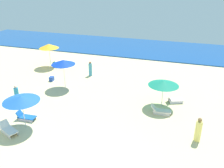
{
  "coord_description": "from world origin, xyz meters",
  "views": [
    {
      "loc": [
        4.42,
        -9.25,
        9.44
      ],
      "look_at": [
        -1.44,
        8.86,
        1.07
      ],
      "focal_mm": 38.82,
      "sensor_mm": 36.0,
      "label": 1
    }
  ],
  "objects_px": {
    "umbrella_1": "(63,62)",
    "beachgoer_2": "(17,95)",
    "lounge_chair_2_1": "(26,117)",
    "umbrella_0": "(49,46)",
    "umbrella_3": "(164,83)",
    "lounge_chair_3_0": "(174,100)",
    "cooler_box_0": "(52,79)",
    "lounge_chair_0_0": "(58,65)",
    "lounge_chair_3_1": "(160,110)",
    "umbrella_2": "(21,99)",
    "lounge_chair_2_0": "(8,129)",
    "beachgoer_0": "(90,69)",
    "beachgoer_3": "(198,130)"
  },
  "relations": [
    {
      "from": "umbrella_0",
      "to": "lounge_chair_2_1",
      "type": "height_order",
      "value": "umbrella_0"
    },
    {
      "from": "lounge_chair_0_0",
      "to": "lounge_chair_2_0",
      "type": "height_order",
      "value": "lounge_chair_2_0"
    },
    {
      "from": "lounge_chair_3_0",
      "to": "cooler_box_0",
      "type": "relative_size",
      "value": 2.95
    },
    {
      "from": "lounge_chair_3_0",
      "to": "beachgoer_2",
      "type": "height_order",
      "value": "beachgoer_2"
    },
    {
      "from": "lounge_chair_2_1",
      "to": "beachgoer_0",
      "type": "bearing_deg",
      "value": -10.17
    },
    {
      "from": "beachgoer_3",
      "to": "cooler_box_0",
      "type": "xyz_separation_m",
      "value": [
        -13.82,
        5.72,
        -0.54
      ]
    },
    {
      "from": "lounge_chair_3_0",
      "to": "lounge_chair_3_1",
      "type": "distance_m",
      "value": 2.36
    },
    {
      "from": "lounge_chair_0_0",
      "to": "lounge_chair_2_1",
      "type": "height_order",
      "value": "lounge_chair_2_1"
    },
    {
      "from": "umbrella_1",
      "to": "beachgoer_2",
      "type": "height_order",
      "value": "umbrella_1"
    },
    {
      "from": "umbrella_1",
      "to": "umbrella_2",
      "type": "bearing_deg",
      "value": -85.21
    },
    {
      "from": "umbrella_0",
      "to": "umbrella_3",
      "type": "height_order",
      "value": "umbrella_0"
    },
    {
      "from": "lounge_chair_3_1",
      "to": "lounge_chair_3_0",
      "type": "bearing_deg",
      "value": -25.53
    },
    {
      "from": "lounge_chair_2_1",
      "to": "beachgoer_0",
      "type": "height_order",
      "value": "beachgoer_0"
    },
    {
      "from": "beachgoer_0",
      "to": "cooler_box_0",
      "type": "height_order",
      "value": "beachgoer_0"
    },
    {
      "from": "umbrella_3",
      "to": "beachgoer_3",
      "type": "relative_size",
      "value": 1.45
    },
    {
      "from": "lounge_chair_2_1",
      "to": "lounge_chair_2_0",
      "type": "bearing_deg",
      "value": 174.51
    },
    {
      "from": "lounge_chair_3_0",
      "to": "cooler_box_0",
      "type": "bearing_deg",
      "value": 63.6
    },
    {
      "from": "lounge_chair_0_0",
      "to": "lounge_chair_3_0",
      "type": "relative_size",
      "value": 0.95
    },
    {
      "from": "lounge_chair_2_1",
      "to": "lounge_chair_3_0",
      "type": "bearing_deg",
      "value": -62.18
    },
    {
      "from": "umbrella_2",
      "to": "lounge_chair_2_1",
      "type": "bearing_deg",
      "value": 124.6
    },
    {
      "from": "umbrella_3",
      "to": "lounge_chair_3_0",
      "type": "xyz_separation_m",
      "value": [
        0.92,
        0.97,
        -1.77
      ]
    },
    {
      "from": "lounge_chair_3_0",
      "to": "beachgoer_0",
      "type": "bearing_deg",
      "value": 46.99
    },
    {
      "from": "lounge_chair_2_1",
      "to": "beachgoer_3",
      "type": "relative_size",
      "value": 0.85
    },
    {
      "from": "lounge_chair_2_1",
      "to": "lounge_chair_3_1",
      "type": "distance_m",
      "value": 9.93
    },
    {
      "from": "lounge_chair_3_1",
      "to": "lounge_chair_0_0",
      "type": "bearing_deg",
      "value": 57.29
    },
    {
      "from": "lounge_chair_2_0",
      "to": "umbrella_3",
      "type": "height_order",
      "value": "umbrella_3"
    },
    {
      "from": "umbrella_0",
      "to": "beachgoer_0",
      "type": "relative_size",
      "value": 1.75
    },
    {
      "from": "umbrella_0",
      "to": "lounge_chair_2_0",
      "type": "bearing_deg",
      "value": -71.03
    },
    {
      "from": "lounge_chair_3_1",
      "to": "lounge_chair_2_1",
      "type": "bearing_deg",
      "value": 108.76
    },
    {
      "from": "beachgoer_2",
      "to": "cooler_box_0",
      "type": "bearing_deg",
      "value": 156.64
    },
    {
      "from": "lounge_chair_3_1",
      "to": "beachgoer_2",
      "type": "relative_size",
      "value": 1.02
    },
    {
      "from": "lounge_chair_2_0",
      "to": "beachgoer_3",
      "type": "height_order",
      "value": "beachgoer_3"
    },
    {
      "from": "lounge_chair_2_0",
      "to": "umbrella_3",
      "type": "bearing_deg",
      "value": -29.61
    },
    {
      "from": "beachgoer_2",
      "to": "cooler_box_0",
      "type": "distance_m",
      "value": 4.92
    },
    {
      "from": "lounge_chair_2_0",
      "to": "umbrella_0",
      "type": "bearing_deg",
      "value": 42.61
    },
    {
      "from": "umbrella_1",
      "to": "cooler_box_0",
      "type": "height_order",
      "value": "umbrella_1"
    },
    {
      "from": "beachgoer_0",
      "to": "beachgoer_2",
      "type": "distance_m",
      "value": 8.13
    },
    {
      "from": "lounge_chair_3_1",
      "to": "beachgoer_2",
      "type": "height_order",
      "value": "beachgoer_2"
    },
    {
      "from": "lounge_chair_0_0",
      "to": "lounge_chair_3_1",
      "type": "bearing_deg",
      "value": -126.64
    },
    {
      "from": "umbrella_1",
      "to": "beachgoer_0",
      "type": "xyz_separation_m",
      "value": [
        1.14,
        3.45,
        -1.76
      ]
    },
    {
      "from": "umbrella_2",
      "to": "beachgoer_2",
      "type": "relative_size",
      "value": 1.6
    },
    {
      "from": "umbrella_1",
      "to": "lounge_chair_2_1",
      "type": "distance_m",
      "value": 6.39
    },
    {
      "from": "umbrella_0",
      "to": "cooler_box_0",
      "type": "distance_m",
      "value": 4.9
    },
    {
      "from": "umbrella_1",
      "to": "lounge_chair_2_1",
      "type": "height_order",
      "value": "umbrella_1"
    },
    {
      "from": "umbrella_2",
      "to": "lounge_chair_3_0",
      "type": "distance_m",
      "value": 11.85
    },
    {
      "from": "lounge_chair_0_0",
      "to": "cooler_box_0",
      "type": "bearing_deg",
      "value": -167.79
    },
    {
      "from": "umbrella_1",
      "to": "lounge_chair_3_0",
      "type": "xyz_separation_m",
      "value": [
        10.02,
        0.06,
        -2.23
      ]
    },
    {
      "from": "umbrella_2",
      "to": "beachgoer_0",
      "type": "height_order",
      "value": "umbrella_2"
    },
    {
      "from": "lounge_chair_3_0",
      "to": "umbrella_3",
      "type": "bearing_deg",
      "value": 114.26
    },
    {
      "from": "umbrella_2",
      "to": "beachgoer_3",
      "type": "xyz_separation_m",
      "value": [
        11.24,
        2.04,
        -1.44
      ]
    }
  ]
}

